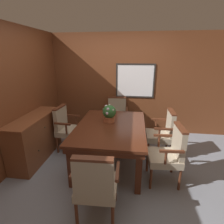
# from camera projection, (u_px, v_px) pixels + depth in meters

# --- Properties ---
(ground_plane) EXTENTS (14.00, 14.00, 0.00)m
(ground_plane) POSITION_uv_depth(u_px,v_px,m) (104.00, 168.00, 3.13)
(ground_plane) COLOR gray
(wall_back) EXTENTS (7.20, 0.08, 2.45)m
(wall_back) POSITION_uv_depth(u_px,v_px,m) (116.00, 84.00, 4.43)
(wall_back) COLOR brown
(wall_back) RESTS_ON ground_plane
(wall_left) EXTENTS (0.06, 7.20, 2.45)m
(wall_left) POSITION_uv_depth(u_px,v_px,m) (10.00, 99.00, 2.95)
(wall_left) COLOR brown
(wall_left) RESTS_ON ground_plane
(dining_table) EXTENTS (1.21, 1.69, 0.74)m
(dining_table) POSITION_uv_depth(u_px,v_px,m) (111.00, 130.00, 3.14)
(dining_table) COLOR #4C2314
(dining_table) RESTS_ON ground_plane
(chair_right_far) EXTENTS (0.49, 0.54, 0.94)m
(chair_right_far) POSITION_uv_depth(u_px,v_px,m) (163.00, 131.00, 3.40)
(chair_right_far) COLOR #562B19
(chair_right_far) RESTS_ON ground_plane
(chair_left_far) EXTENTS (0.52, 0.56, 0.94)m
(chair_left_far) POSITION_uv_depth(u_px,v_px,m) (67.00, 126.00, 3.65)
(chair_left_far) COLOR #562B19
(chair_left_far) RESTS_ON ground_plane
(chair_head_far) EXTENTS (0.55, 0.51, 0.94)m
(chair_head_far) POSITION_uv_depth(u_px,v_px,m) (117.00, 115.00, 4.36)
(chair_head_far) COLOR #562B19
(chair_head_far) RESTS_ON ground_plane
(chair_head_near) EXTENTS (0.55, 0.51, 0.94)m
(chair_head_near) POSITION_uv_depth(u_px,v_px,m) (96.00, 183.00, 2.02)
(chair_head_near) COLOR #562B19
(chair_head_near) RESTS_ON ground_plane
(chair_right_near) EXTENTS (0.52, 0.56, 0.94)m
(chair_right_near) POSITION_uv_depth(u_px,v_px,m) (169.00, 152.00, 2.68)
(chair_right_near) COLOR #562B19
(chair_right_near) RESTS_ON ground_plane
(potted_plant) EXTENTS (0.25, 0.26, 0.33)m
(potted_plant) POSITION_uv_depth(u_px,v_px,m) (109.00, 113.00, 3.23)
(potted_plant) COLOR #B2603D
(potted_plant) RESTS_ON dining_table
(sideboard_cabinet) EXTENTS (0.44, 1.32, 0.86)m
(sideboard_cabinet) POSITION_uv_depth(u_px,v_px,m) (36.00, 138.00, 3.34)
(sideboard_cabinet) COLOR brown
(sideboard_cabinet) RESTS_ON ground_plane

